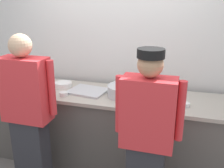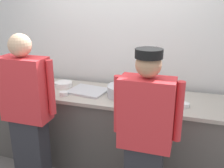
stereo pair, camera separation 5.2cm
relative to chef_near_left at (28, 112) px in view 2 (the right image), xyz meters
The scene contains 14 objects.
wall_back 1.46m from the chef_near_left, 61.43° to the left, with size 4.91×0.10×2.94m.
prep_counter 1.03m from the chef_near_left, 46.56° to the left, with size 3.13×0.75×0.94m.
chef_near_left is the anchor object (origin of this frame).
chef_center 1.25m from the chef_near_left, ahead, with size 0.60×0.24×1.65m.
plate_stack_front 0.76m from the chef_near_left, 88.57° to the left, with size 0.22×0.22×0.06m.
mixing_bowl_steel 1.08m from the chef_near_left, 37.52° to the left, with size 0.38×0.38×0.13m, color #B7BABF.
sheet_tray 0.78m from the chef_near_left, 59.26° to the left, with size 0.44×0.36×0.02m, color #B7BABF.
squeeze_bottle_primary 0.87m from the chef_near_left, 140.08° to the left, with size 0.06×0.06×0.21m.
squeeze_bottle_secondary 1.46m from the chef_near_left, 31.32° to the left, with size 0.06×0.06×0.21m.
ramekin_orange_sauce 1.64m from the chef_near_left, 19.59° to the left, with size 0.10×0.10×0.04m.
ramekin_green_sauce 0.50m from the chef_near_left, 69.21° to the left, with size 0.10×0.10×0.05m.
ramekin_yellow_sauce 1.39m from the chef_near_left, 23.53° to the left, with size 0.09×0.09×0.05m.
ramekin_red_sauce 1.59m from the chef_near_left, 28.44° to the left, with size 0.10×0.10×0.04m.
deli_cup 0.81m from the chef_near_left, 108.15° to the left, with size 0.09×0.09×0.09m, color white.
Camera 2 is at (0.93, -2.34, 2.02)m, focal length 41.16 mm.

